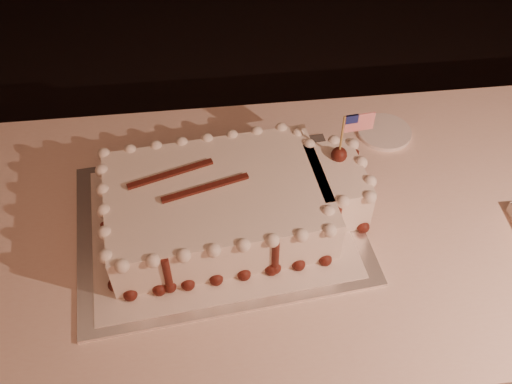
{
  "coord_description": "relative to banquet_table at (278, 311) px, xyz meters",
  "views": [
    {
      "loc": [
        -0.15,
        -0.16,
        1.7
      ],
      "look_at": [
        -0.06,
        0.61,
        0.84
      ],
      "focal_mm": 40.0,
      "sensor_mm": 36.0,
      "label": 1
    }
  ],
  "objects": [
    {
      "name": "banquet_table",
      "position": [
        0.0,
        0.0,
        0.0
      ],
      "size": [
        2.4,
        0.8,
        0.75
      ],
      "primitive_type": "cube",
      "color": "#FFD9C5",
      "rests_on": "ground"
    },
    {
      "name": "cake_board",
      "position": [
        -0.14,
        0.01,
        0.38
      ],
      "size": [
        0.63,
        0.5,
        0.01
      ],
      "primitive_type": "cube",
      "rotation": [
        0.0,
        0.0,
        0.1
      ],
      "color": "white",
      "rests_on": "banquet_table"
    },
    {
      "name": "sheet_cake",
      "position": [
        -0.11,
        0.01,
        0.44
      ],
      "size": [
        0.57,
        0.36,
        0.22
      ],
      "color": "white",
      "rests_on": "doily"
    },
    {
      "name": "room_shell",
      "position": [
        0.0,
        -0.6,
        1.02
      ],
      "size": [
        6.1,
        8.1,
        2.9
      ],
      "color": "black",
      "rests_on": "ground"
    },
    {
      "name": "side_plate",
      "position": [
        0.29,
        0.25,
        0.38
      ],
      "size": [
        0.13,
        0.13,
        0.01
      ],
      "primitive_type": "cylinder",
      "color": "white",
      "rests_on": "banquet_table"
    },
    {
      "name": "doily",
      "position": [
        -0.14,
        0.01,
        0.38
      ],
      "size": [
        0.57,
        0.45,
        0.0
      ],
      "primitive_type": "cube",
      "rotation": [
        0.0,
        0.0,
        0.1
      ],
      "color": "white",
      "rests_on": "cake_board"
    }
  ]
}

